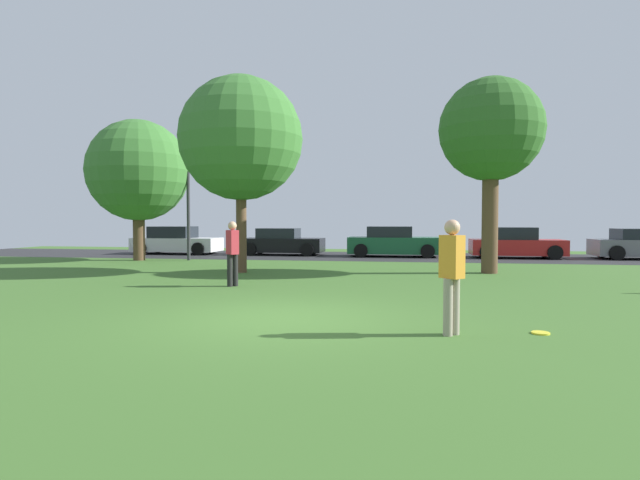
# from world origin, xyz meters

# --- Properties ---
(ground_plane) EXTENTS (44.00, 44.00, 0.00)m
(ground_plane) POSITION_xyz_m (0.00, 0.00, 0.00)
(ground_plane) COLOR #3D6628
(road_strip) EXTENTS (44.00, 6.40, 0.01)m
(road_strip) POSITION_xyz_m (0.00, 16.00, 0.00)
(road_strip) COLOR #28282B
(road_strip) RESTS_ON ground_plane
(oak_tree_center) EXTENTS (4.33, 4.33, 6.04)m
(oak_tree_center) POSITION_xyz_m (-9.29, 11.83, 3.85)
(oak_tree_center) COLOR brown
(oak_tree_center) RESTS_ON ground_plane
(maple_tree_near) EXTENTS (3.33, 3.33, 6.33)m
(maple_tree_near) POSITION_xyz_m (4.80, 8.74, 4.59)
(maple_tree_near) COLOR brown
(maple_tree_near) RESTS_ON ground_plane
(maple_tree_far) EXTENTS (4.07, 4.07, 6.44)m
(maple_tree_far) POSITION_xyz_m (-3.25, 7.58, 4.40)
(maple_tree_far) COLOR brown
(maple_tree_far) RESTS_ON ground_plane
(person_thrower) EXTENTS (0.38, 0.38, 1.73)m
(person_thrower) POSITION_xyz_m (2.83, -0.81, 0.96)
(person_thrower) COLOR gray
(person_thrower) RESTS_ON ground_plane
(person_catcher) EXTENTS (0.38, 0.38, 1.69)m
(person_catcher) POSITION_xyz_m (-2.32, 4.09, 0.94)
(person_catcher) COLOR black
(person_catcher) RESTS_ON ground_plane
(frisbee_disc) EXTENTS (0.27, 0.27, 0.03)m
(frisbee_disc) POSITION_xyz_m (4.18, -0.49, 0.01)
(frisbee_disc) COLOR yellow
(frisbee_disc) RESTS_ON ground_plane
(parked_car_white) EXTENTS (4.37, 2.04, 1.42)m
(parked_car_white) POSITION_xyz_m (-9.61, 16.09, 0.64)
(parked_car_white) COLOR white
(parked_car_white) RESTS_ON ground_plane
(parked_car_black) EXTENTS (4.06, 1.99, 1.33)m
(parked_car_black) POSITION_xyz_m (-4.05, 16.26, 0.62)
(parked_car_black) COLOR black
(parked_car_black) RESTS_ON ground_plane
(parked_car_green) EXTENTS (4.34, 1.99, 1.44)m
(parked_car_green) POSITION_xyz_m (1.49, 16.00, 0.66)
(parked_car_green) COLOR #195633
(parked_car_green) RESTS_ON ground_plane
(parked_car_red) EXTENTS (4.08, 2.01, 1.41)m
(parked_car_red) POSITION_xyz_m (7.03, 16.01, 0.64)
(parked_car_red) COLOR #B21E1E
(parked_car_red) RESTS_ON ground_plane
(street_lamp_post) EXTENTS (0.14, 0.14, 4.50)m
(street_lamp_post) POSITION_xyz_m (-7.18, 12.20, 2.25)
(street_lamp_post) COLOR #2D2D33
(street_lamp_post) RESTS_ON ground_plane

